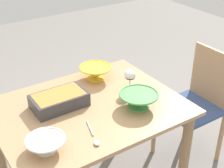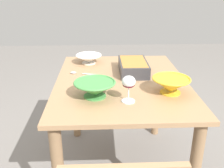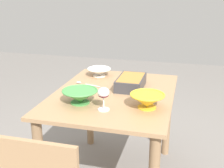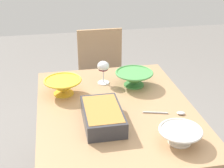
{
  "view_description": "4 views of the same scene",
  "coord_description": "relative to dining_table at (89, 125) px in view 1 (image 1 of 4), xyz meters",
  "views": [
    {
      "loc": [
        -0.8,
        -1.47,
        1.86
      ],
      "look_at": [
        0.2,
        0.05,
        0.82
      ],
      "focal_mm": 52.42,
      "sensor_mm": 36.0,
      "label": 1
    },
    {
      "loc": [
        1.62,
        -0.13,
        1.4
      ],
      "look_at": [
        0.2,
        -0.07,
        0.81
      ],
      "focal_mm": 41.79,
      "sensor_mm": 36.0,
      "label": 2
    },
    {
      "loc": [
        1.98,
        0.51,
        1.51
      ],
      "look_at": [
        0.06,
        0.0,
        0.84
      ],
      "focal_mm": 47.21,
      "sensor_mm": 36.0,
      "label": 3
    },
    {
      "loc": [
        -1.53,
        0.31,
        1.66
      ],
      "look_at": [
        0.12,
        -0.0,
        0.84
      ],
      "focal_mm": 51.24,
      "sensor_mm": 36.0,
      "label": 4
    }
  ],
  "objects": [
    {
      "name": "chair",
      "position": [
        0.92,
        -0.07,
        -0.12
      ],
      "size": [
        0.41,
        0.4,
        0.91
      ],
      "color": "#334772",
      "rests_on": "ground_plane"
    },
    {
      "name": "mixing_bowl",
      "position": [
        0.25,
        -0.17,
        0.19
      ],
      "size": [
        0.24,
        0.24,
        0.09
      ],
      "color": "#4C994C",
      "rests_on": "dining_table"
    },
    {
      "name": "dining_table",
      "position": [
        0.0,
        0.0,
        0.0
      ],
      "size": [
        1.13,
        0.87,
        0.75
      ],
      "color": "tan",
      "rests_on": "ground_plane"
    },
    {
      "name": "wine_glass",
      "position": [
        0.32,
        0.02,
        0.24
      ],
      "size": [
        0.08,
        0.08,
        0.15
      ],
      "color": "white",
      "rests_on": "dining_table"
    },
    {
      "name": "casserole_dish",
      "position": [
        -0.15,
        0.1,
        0.19
      ],
      "size": [
        0.33,
        0.19,
        0.09
      ],
      "color": "#38383D",
      "rests_on": "dining_table"
    },
    {
      "name": "small_bowl",
      "position": [
        -0.38,
        -0.23,
        0.18
      ],
      "size": [
        0.21,
        0.21,
        0.07
      ],
      "color": "white",
      "rests_on": "dining_table"
    },
    {
      "name": "serving_spoon",
      "position": [
        -0.13,
        -0.29,
        0.14
      ],
      "size": [
        0.08,
        0.22,
        0.01
      ],
      "color": "silver",
      "rests_on": "dining_table"
    },
    {
      "name": "serving_bowl",
      "position": [
        0.22,
        0.28,
        0.19
      ],
      "size": [
        0.23,
        0.23,
        0.1
      ],
      "color": "yellow",
      "rests_on": "dining_table"
    }
  ]
}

